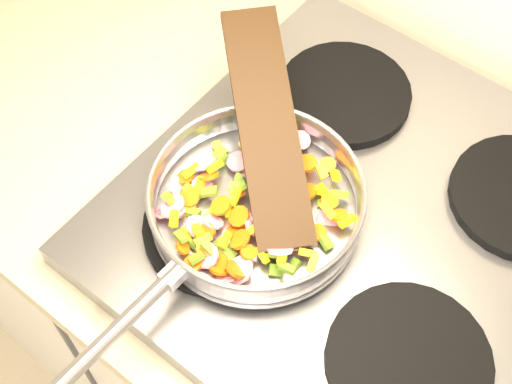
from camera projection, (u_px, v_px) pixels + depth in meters
The scene contains 7 objects.
cooktop at pixel (370, 223), 0.93m from camera, with size 0.60×0.60×0.04m, color #939399.
grate_fl at pixel (218, 227), 0.90m from camera, with size 0.19×0.19×0.02m, color black.
grate_fr at pixel (408, 361), 0.80m from camera, with size 0.19×0.19×0.02m, color black.
grate_bl at pixel (344, 94), 1.01m from camera, with size 0.19×0.19×0.02m, color black.
saute_pan at pixel (254, 201), 0.87m from camera, with size 0.30×0.47×0.05m.
vegetable_heap at pixel (248, 205), 0.88m from camera, with size 0.22×0.25×0.05m.
wooden_spatula at pixel (267, 125), 0.88m from camera, with size 0.32×0.07×0.01m, color black.
Camera 1 is at (-0.53, 1.20, 1.73)m, focal length 50.00 mm.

